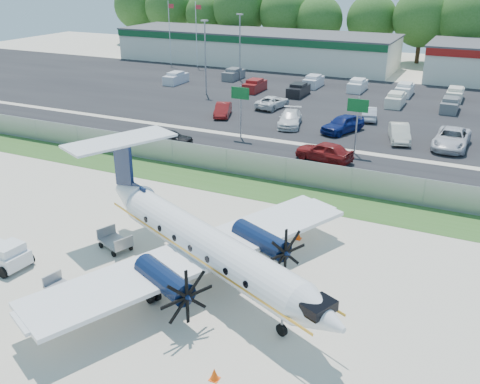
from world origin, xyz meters
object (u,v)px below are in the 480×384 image
at_px(baggage_cart_near, 63,288).
at_px(aircraft, 203,243).
at_px(pushback_tug, 5,255).
at_px(baggage_cart_far, 115,241).

bearing_deg(baggage_cart_near, aircraft, 36.63).
bearing_deg(pushback_tug, baggage_cart_near, -10.22).
height_order(pushback_tug, baggage_cart_far, pushback_tug).
xyz_separation_m(pushback_tug, baggage_cart_near, (4.79, -0.86, -0.26)).
bearing_deg(baggage_cart_near, baggage_cart_far, 97.13).
relative_size(aircraft, pushback_tug, 6.52).
xyz_separation_m(baggage_cart_near, baggage_cart_far, (-0.62, 4.98, 0.06)).
relative_size(baggage_cart_near, baggage_cart_far, 0.85).
relative_size(aircraft, baggage_cart_far, 7.94).
xyz_separation_m(pushback_tug, baggage_cart_far, (4.17, 4.12, -0.20)).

